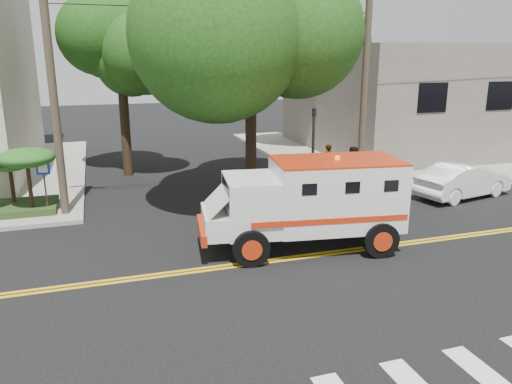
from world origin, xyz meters
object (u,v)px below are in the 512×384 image
object	(u,v)px
armored_truck	(311,199)
pedestrian_a	(327,162)
pedestrian_b	(351,169)
parked_sedan	(463,180)

from	to	relation	value
armored_truck	pedestrian_a	xyz separation A→B (m)	(3.99, 7.12, -0.58)
armored_truck	pedestrian_b	distance (m)	6.32
pedestrian_a	pedestrian_b	world-z (taller)	pedestrian_b
pedestrian_a	armored_truck	bearing A→B (deg)	50.10
armored_truck	pedestrian_a	distance (m)	8.18
armored_truck	parked_sedan	world-z (taller)	armored_truck
parked_sedan	pedestrian_b	bearing A→B (deg)	56.08
parked_sedan	pedestrian_b	xyz separation A→B (m)	(-4.17, 1.70, 0.39)
armored_truck	pedestrian_a	size ratio (longest dim) A/B	3.84
parked_sedan	pedestrian_a	xyz separation A→B (m)	(-4.17, 3.94, 0.25)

